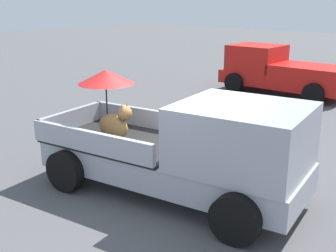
# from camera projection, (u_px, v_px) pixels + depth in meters

# --- Properties ---
(ground_plane) EXTENTS (80.00, 80.00, 0.00)m
(ground_plane) POSITION_uv_depth(u_px,v_px,m) (170.00, 192.00, 8.14)
(ground_plane) COLOR #4C4C4F
(pickup_truck_main) EXTENTS (5.29, 2.93, 2.22)m
(pickup_truck_main) POSITION_uv_depth(u_px,v_px,m) (191.00, 149.00, 7.65)
(pickup_truck_main) COLOR black
(pickup_truck_main) RESTS_ON ground
(pickup_truck_red) EXTENTS (4.83, 2.23, 1.80)m
(pickup_truck_red) POSITION_uv_depth(u_px,v_px,m) (279.00, 71.00, 16.35)
(pickup_truck_red) COLOR black
(pickup_truck_red) RESTS_ON ground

